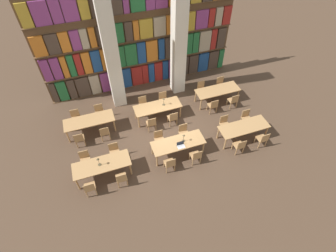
# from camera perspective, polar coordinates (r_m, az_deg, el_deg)

# --- Properties ---
(ground_plane) EXTENTS (40.00, 40.00, 0.00)m
(ground_plane) POSITION_cam_1_polar(r_m,az_deg,el_deg) (12.48, -0.19, -1.74)
(ground_plane) COLOR #4C3828
(bookshelf_bank) EXTENTS (10.04, 0.35, 5.50)m
(bookshelf_bank) POSITION_cam_1_polar(r_m,az_deg,el_deg) (13.93, -6.03, 17.70)
(bookshelf_bank) COLOR brown
(bookshelf_bank) RESTS_ON ground_plane
(pillar_left) EXTENTS (0.64, 0.64, 6.00)m
(pillar_left) POSITION_cam_1_polar(r_m,az_deg,el_deg) (12.52, -12.29, 15.39)
(pillar_left) COLOR silver
(pillar_left) RESTS_ON ground_plane
(pillar_center) EXTENTS (0.64, 0.64, 6.00)m
(pillar_center) POSITION_cam_1_polar(r_m,az_deg,el_deg) (13.19, 2.38, 18.19)
(pillar_center) COLOR silver
(pillar_center) RESTS_ON ground_plane
(reading_table_0) EXTENTS (2.29, 0.84, 0.77)m
(reading_table_0) POSITION_cam_1_polar(r_m,az_deg,el_deg) (10.88, -14.22, -8.30)
(reading_table_0) COLOR tan
(reading_table_0) RESTS_ON ground_plane
(chair_0) EXTENTS (0.42, 0.40, 0.87)m
(chair_0) POSITION_cam_1_polar(r_m,az_deg,el_deg) (10.72, -16.65, -12.72)
(chair_0) COLOR tan
(chair_0) RESTS_ON ground_plane
(chair_1) EXTENTS (0.42, 0.40, 0.87)m
(chair_1) POSITION_cam_1_polar(r_m,az_deg,el_deg) (11.53, -17.59, -6.88)
(chair_1) COLOR tan
(chair_1) RESTS_ON ground_plane
(chair_2) EXTENTS (0.42, 0.40, 0.87)m
(chair_2) POSITION_cam_1_polar(r_m,az_deg,el_deg) (10.66, -10.08, -11.14)
(chair_2) COLOR tan
(chair_2) RESTS_ON ground_plane
(chair_3) EXTENTS (0.42, 0.40, 0.87)m
(chair_3) POSITION_cam_1_polar(r_m,az_deg,el_deg) (11.47, -11.58, -5.41)
(chair_3) COLOR tan
(chair_3) RESTS_ON ground_plane
(desk_lamp_0) EXTENTS (0.14, 0.14, 0.43)m
(desk_lamp_0) POSITION_cam_1_polar(r_m,az_deg,el_deg) (10.59, -14.95, -7.27)
(desk_lamp_0) COLOR brown
(desk_lamp_0) RESTS_ON reading_table_0
(reading_table_1) EXTENTS (2.29, 0.84, 0.77)m
(reading_table_1) POSITION_cam_1_polar(r_m,az_deg,el_deg) (11.23, 2.20, -3.84)
(reading_table_1) COLOR tan
(reading_table_1) RESTS_ON ground_plane
(chair_4) EXTENTS (0.42, 0.40, 0.87)m
(chair_4) POSITION_cam_1_polar(r_m,az_deg,el_deg) (10.88, 0.40, -8.15)
(chair_4) COLOR tan
(chair_4) RESTS_ON ground_plane
(chair_5) EXTENTS (0.42, 0.40, 0.87)m
(chair_5) POSITION_cam_1_polar(r_m,az_deg,el_deg) (11.69, -1.91, -2.77)
(chair_5) COLOR tan
(chair_5) RESTS_ON ground_plane
(chair_6) EXTENTS (0.42, 0.40, 0.87)m
(chair_6) POSITION_cam_1_polar(r_m,az_deg,el_deg) (11.16, 6.10, -6.47)
(chair_6) COLOR tan
(chair_6) RESTS_ON ground_plane
(chair_7) EXTENTS (0.42, 0.40, 0.87)m
(chair_7) POSITION_cam_1_polar(r_m,az_deg,el_deg) (11.95, 3.44, -1.34)
(chair_7) COLOR tan
(chair_7) RESTS_ON ground_plane
(desk_lamp_1) EXTENTS (0.14, 0.14, 0.43)m
(desk_lamp_1) POSITION_cam_1_polar(r_m,az_deg,el_deg) (11.00, 3.43, -2.35)
(desk_lamp_1) COLOR brown
(desk_lamp_1) RESTS_ON reading_table_1
(laptop) EXTENTS (0.32, 0.22, 0.21)m
(laptop) POSITION_cam_1_polar(r_m,az_deg,el_deg) (11.01, 2.82, -4.26)
(laptop) COLOR silver
(laptop) RESTS_ON reading_table_1
(reading_table_2) EXTENTS (2.29, 0.84, 0.77)m
(reading_table_2) POSITION_cam_1_polar(r_m,az_deg,el_deg) (12.30, 16.16, -0.36)
(reading_table_2) COLOR tan
(reading_table_2) RESTS_ON ground_plane
(chair_8) EXTENTS (0.42, 0.40, 0.87)m
(chair_8) POSITION_cam_1_polar(r_m,az_deg,el_deg) (11.85, 15.30, -4.13)
(chair_8) COLOR tan
(chair_8) RESTS_ON ground_plane
(chair_9) EXTENTS (0.42, 0.40, 0.87)m
(chair_9) POSITION_cam_1_polar(r_m,az_deg,el_deg) (12.58, 12.19, 0.56)
(chair_9) COLOR tan
(chair_9) RESTS_ON ground_plane
(chair_10) EXTENTS (0.42, 0.40, 0.87)m
(chair_10) POSITION_cam_1_polar(r_m,az_deg,el_deg) (12.41, 19.90, -2.63)
(chair_10) COLOR tan
(chair_10) RESTS_ON ground_plane
(chair_11) EXTENTS (0.42, 0.40, 0.87)m
(chair_11) POSITION_cam_1_polar(r_m,az_deg,el_deg) (13.11, 16.66, 1.78)
(chair_11) COLOR tan
(chair_11) RESTS_ON ground_plane
(reading_table_3) EXTENTS (2.29, 0.84, 0.77)m
(reading_table_3) POSITION_cam_1_polar(r_m,az_deg,el_deg) (12.62, -16.78, 0.98)
(reading_table_3) COLOR tan
(reading_table_3) RESTS_ON ground_plane
(chair_12) EXTENTS (0.42, 0.40, 0.87)m
(chair_12) POSITION_cam_1_polar(r_m,az_deg,el_deg) (12.33, -18.76, -2.63)
(chair_12) COLOR tan
(chair_12) RESTS_ON ground_plane
(chair_13) EXTENTS (0.42, 0.40, 0.87)m
(chair_13) POSITION_cam_1_polar(r_m,az_deg,el_deg) (13.32, -19.40, 1.77)
(chair_13) COLOR tan
(chair_13) RESTS_ON ground_plane
(chair_14) EXTENTS (0.42, 0.40, 0.87)m
(chair_14) POSITION_cam_1_polar(r_m,az_deg,el_deg) (12.27, -13.64, -1.35)
(chair_14) COLOR tan
(chair_14) RESTS_ON ground_plane
(chair_15) EXTENTS (0.42, 0.40, 0.87)m
(chair_15) POSITION_cam_1_polar(r_m,az_deg,el_deg) (13.26, -14.67, 2.97)
(chair_15) COLOR tan
(chair_15) RESTS_ON ground_plane
(reading_table_4) EXTENTS (2.29, 0.84, 0.77)m
(reading_table_4) POSITION_cam_1_polar(r_m,az_deg,el_deg) (12.75, -2.28, 4.07)
(reading_table_4) COLOR tan
(reading_table_4) RESTS_ON ground_plane
(chair_16) EXTENTS (0.42, 0.40, 0.87)m
(chair_16) POSITION_cam_1_polar(r_m,az_deg,el_deg) (12.33, -3.63, 0.63)
(chair_16) COLOR tan
(chair_16) RESTS_ON ground_plane
(chair_17) EXTENTS (0.42, 0.40, 0.87)m
(chair_17) POSITION_cam_1_polar(r_m,az_deg,el_deg) (13.31, -5.39, 4.80)
(chair_17) COLOR tan
(chair_17) RESTS_ON ground_plane
(chair_18) EXTENTS (0.42, 0.40, 0.87)m
(chair_18) POSITION_cam_1_polar(r_m,az_deg,el_deg) (12.55, 1.04, 1.80)
(chair_18) COLOR tan
(chair_18) RESTS_ON ground_plane
(chair_19) EXTENTS (0.42, 0.40, 0.87)m
(chair_19) POSITION_cam_1_polar(r_m,az_deg,el_deg) (13.51, -1.00, 5.83)
(chair_19) COLOR tan
(chair_19) RESTS_ON ground_plane
(desk_lamp_2) EXTENTS (0.14, 0.14, 0.44)m
(desk_lamp_2) POSITION_cam_1_polar(r_m,az_deg,el_deg) (12.57, -0.94, 5.63)
(desk_lamp_2) COLOR brown
(desk_lamp_2) RESTS_ON reading_table_4
(reading_table_5) EXTENTS (2.29, 0.84, 0.77)m
(reading_table_5) POSITION_cam_1_polar(r_m,az_deg,el_deg) (13.91, 10.72, 7.50)
(reading_table_5) COLOR tan
(reading_table_5) RESTS_ON ground_plane
(chair_20) EXTENTS (0.42, 0.40, 0.87)m
(chair_20) POSITION_cam_1_polar(r_m,az_deg,el_deg) (13.37, 9.77, 4.45)
(chair_20) COLOR tan
(chair_20) RESTS_ON ground_plane
(chair_21) EXTENTS (0.42, 0.40, 0.87)m
(chair_21) POSITION_cam_1_polar(r_m,az_deg,el_deg) (14.29, 7.30, 8.11)
(chair_21) COLOR tan
(chair_21) RESTS_ON ground_plane
(chair_22) EXTENTS (0.42, 0.40, 0.87)m
(chair_22) POSITION_cam_1_polar(r_m,az_deg,el_deg) (13.87, 14.02, 5.45)
(chair_22) COLOR tan
(chair_22) RESTS_ON ground_plane
(chair_23) EXTENTS (0.42, 0.40, 0.87)m
(chair_23) POSITION_cam_1_polar(r_m,az_deg,el_deg) (14.75, 11.40, 8.94)
(chair_23) COLOR tan
(chair_23) RESTS_ON ground_plane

